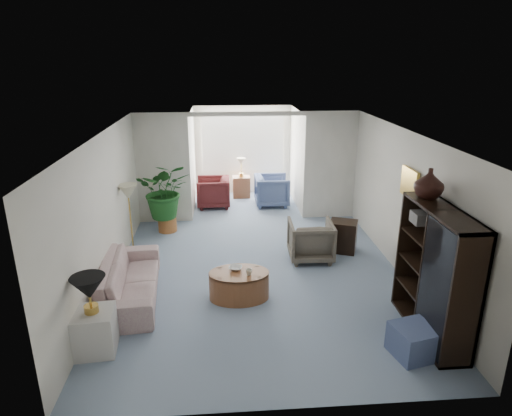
{
  "coord_description": "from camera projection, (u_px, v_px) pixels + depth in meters",
  "views": [
    {
      "loc": [
        -0.59,
        -6.88,
        3.68
      ],
      "look_at": [
        0.0,
        0.6,
        1.1
      ],
      "focal_mm": 31.42,
      "sensor_mm": 36.0,
      "label": 1
    }
  ],
  "objects": [
    {
      "name": "shelf_clutter",
      "position": [
        439.0,
        242.0,
        5.77
      ],
      "size": [
        0.3,
        1.07,
        0.61
      ],
      "color": "#555250",
      "rests_on": "entertainment_cabinet"
    },
    {
      "name": "coffee_cup",
      "position": [
        249.0,
        272.0,
        6.9
      ],
      "size": [
        0.12,
        0.12,
        0.09
      ],
      "primitive_type": "imported",
      "rotation": [
        0.0,
        0.0,
        -0.21
      ],
      "color": "beige",
      "rests_on": "coffee_table"
    },
    {
      "name": "end_table",
      "position": [
        95.0,
        331.0,
        5.79
      ],
      "size": [
        0.56,
        0.56,
        0.57
      ],
      "primitive_type": "cube",
      "rotation": [
        0.0,
        0.0,
        0.09
      ],
      "color": "beige",
      "rests_on": "ground"
    },
    {
      "name": "sunroom_chair_maroon",
      "position": [
        213.0,
        192.0,
        11.33
      ],
      "size": [
        0.83,
        0.81,
        0.75
      ],
      "primitive_type": "imported",
      "rotation": [
        0.0,
        0.0,
        -1.57
      ],
      "color": "#571E1E",
      "rests_on": "ground"
    },
    {
      "name": "plant_pot",
      "position": [
        167.0,
        224.0,
        9.8
      ],
      "size": [
        0.4,
        0.4,
        0.32
      ],
      "primitive_type": "cylinder",
      "color": "#A96331",
      "rests_on": "ground"
    },
    {
      "name": "ottoman",
      "position": [
        413.0,
        341.0,
        5.73
      ],
      "size": [
        0.61,
        0.61,
        0.4
      ],
      "primitive_type": "cube",
      "rotation": [
        0.0,
        0.0,
        0.24
      ],
      "color": "slate",
      "rests_on": "ground"
    },
    {
      "name": "coffee_bowl",
      "position": [
        235.0,
        268.0,
        7.08
      ],
      "size": [
        0.25,
        0.25,
        0.05
      ],
      "primitive_type": "imported",
      "rotation": [
        0.0,
        0.0,
        -0.21
      ],
      "color": "white",
      "rests_on": "coffee_table"
    },
    {
      "name": "sunroom_floor",
      "position": [
        245.0,
        204.0,
        11.59
      ],
      "size": [
        2.6,
        2.6,
        0.0
      ],
      "primitive_type": "plane",
      "color": "#899AB5",
      "rests_on": "ground"
    },
    {
      "name": "framed_picture",
      "position": [
        410.0,
        183.0,
        7.26
      ],
      "size": [
        0.04,
        0.5,
        0.4
      ],
      "primitive_type": "cube",
      "color": "#C0B79A"
    },
    {
      "name": "wingback_chair",
      "position": [
        311.0,
        240.0,
        8.4
      ],
      "size": [
        0.83,
        0.85,
        0.75
      ],
      "primitive_type": "imported",
      "rotation": [
        0.0,
        0.0,
        3.11
      ],
      "color": "#655D4F",
      "rests_on": "ground"
    },
    {
      "name": "side_table_dark",
      "position": [
        343.0,
        236.0,
        8.76
      ],
      "size": [
        0.63,
        0.57,
        0.62
      ],
      "primitive_type": "cube",
      "rotation": [
        0.0,
        0.0,
        -0.38
      ],
      "color": "black",
      "rests_on": "ground"
    },
    {
      "name": "house_plant",
      "position": [
        165.0,
        190.0,
        9.54
      ],
      "size": [
        1.11,
        0.96,
        1.23
      ],
      "primitive_type": "imported",
      "color": "#1D541E",
      "rests_on": "plant_pot"
    },
    {
      "name": "sunroom_chair_blue",
      "position": [
        272.0,
        190.0,
        11.43
      ],
      "size": [
        0.85,
        0.83,
        0.77
      ],
      "primitive_type": "imported",
      "rotation": [
        0.0,
        0.0,
        1.57
      ],
      "color": "slate",
      "rests_on": "ground"
    },
    {
      "name": "back_pier_left",
      "position": [
        163.0,
        169.0,
        10.01
      ],
      "size": [
        1.2,
        0.12,
        2.5
      ],
      "primitive_type": "cube",
      "color": "white",
      "rests_on": "ground"
    },
    {
      "name": "cabinet_urn",
      "position": [
        429.0,
        183.0,
        6.1
      ],
      "size": [
        0.4,
        0.4,
        0.42
      ],
      "primitive_type": "imported",
      "color": "black",
      "rests_on": "entertainment_cabinet"
    },
    {
      "name": "table_lamp",
      "position": [
        89.0,
        288.0,
        5.58
      ],
      "size": [
        0.44,
        0.44,
        0.3
      ],
      "primitive_type": "cone",
      "color": "black",
      "rests_on": "end_table"
    },
    {
      "name": "floor",
      "position": [
        259.0,
        279.0,
        7.73
      ],
      "size": [
        6.0,
        6.0,
        0.0
      ],
      "primitive_type": "plane",
      "color": "#899AB5",
      "rests_on": "ground"
    },
    {
      "name": "window_blinds",
      "position": [
        243.0,
        143.0,
        12.13
      ],
      "size": [
        2.2,
        0.02,
        1.5
      ],
      "primitive_type": "cube",
      "color": "white"
    },
    {
      "name": "coffee_table",
      "position": [
        239.0,
        285.0,
        7.07
      ],
      "size": [
        1.13,
        1.13,
        0.45
      ],
      "primitive_type": "cylinder",
      "rotation": [
        0.0,
        0.0,
        -0.21
      ],
      "color": "brown",
      "rests_on": "ground"
    },
    {
      "name": "sofa",
      "position": [
        130.0,
        280.0,
        7.07
      ],
      "size": [
        1.01,
        2.19,
        0.62
      ],
      "primitive_type": "imported",
      "rotation": [
        0.0,
        0.0,
        1.66
      ],
      "color": "beige",
      "rests_on": "ground"
    },
    {
      "name": "floor_lamp",
      "position": [
        128.0,
        192.0,
        8.35
      ],
      "size": [
        0.36,
        0.36,
        0.28
      ],
      "primitive_type": "cone",
      "color": "beige",
      "rests_on": "ground"
    },
    {
      "name": "back_header",
      "position": [
        247.0,
        114.0,
        9.76
      ],
      "size": [
        2.6,
        0.12,
        0.1
      ],
      "primitive_type": "cube",
      "color": "white",
      "rests_on": "back_pier_left"
    },
    {
      "name": "sunroom_table",
      "position": [
        241.0,
        187.0,
        12.12
      ],
      "size": [
        0.47,
        0.36,
        0.57
      ],
      "primitive_type": "cube",
      "rotation": [
        0.0,
        0.0,
        0.0
      ],
      "color": "brown",
      "rests_on": "ground"
    },
    {
      "name": "back_pier_right",
      "position": [
        330.0,
        166.0,
        10.29
      ],
      "size": [
        1.2,
        0.12,
        2.5
      ],
      "primitive_type": "cube",
      "color": "white",
      "rests_on": "ground"
    },
    {
      "name": "entertainment_cabinet",
      "position": [
        435.0,
        273.0,
        5.99
      ],
      "size": [
        0.43,
        1.62,
        1.81
      ],
      "primitive_type": "cube",
      "color": "black",
      "rests_on": "ground"
    },
    {
      "name": "window_pane",
      "position": [
        243.0,
        143.0,
        12.15
      ],
      "size": [
        2.2,
        0.02,
        1.5
      ],
      "primitive_type": "cube",
      "color": "white"
    }
  ]
}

